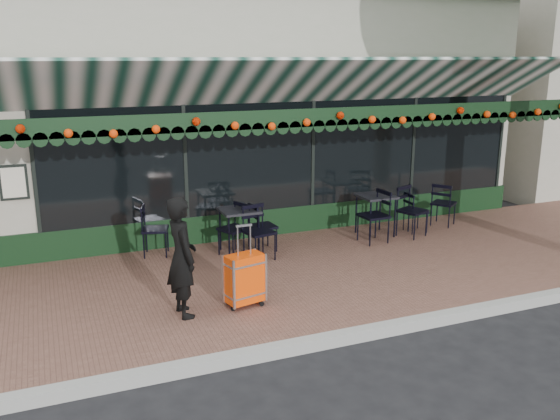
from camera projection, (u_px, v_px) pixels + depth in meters
name	position (u px, v px, depth m)	size (l,w,h in m)	color
ground	(345.00, 339.00, 7.31)	(80.00, 80.00, 0.00)	black
sidewalk	(283.00, 279.00, 9.09)	(18.00, 4.00, 0.15)	brown
curb	(348.00, 336.00, 7.22)	(18.00, 0.16, 0.15)	#9E9E99
restaurant_building	(188.00, 105.00, 13.76)	(12.00, 9.60, 4.50)	#A3A18E
woman	(182.00, 257.00, 7.47)	(0.57, 0.37, 1.56)	black
suitcase	(245.00, 279.00, 7.84)	(0.54, 0.37, 1.12)	#FD4608
cafe_table_a	(376.00, 199.00, 10.88)	(0.62, 0.62, 0.77)	black
cafe_table_b	(239.00, 214.00, 9.89)	(0.62, 0.62, 0.76)	black
chair_a_left	(373.00, 216.00, 10.52)	(0.47, 0.47, 0.95)	black
chair_a_right	(416.00, 212.00, 11.17)	(0.38, 0.38, 0.77)	black
chair_a_front	(412.00, 211.00, 10.87)	(0.47, 0.47, 0.94)	black
chair_a_extra	(444.00, 204.00, 11.59)	(0.43, 0.43, 0.86)	black
chair_b_left	(234.00, 229.00, 9.84)	(0.44, 0.44, 0.88)	black
chair_b_right	(263.00, 227.00, 10.07)	(0.42, 0.42, 0.84)	black
chair_b_front	(259.00, 233.00, 9.63)	(0.45, 0.45, 0.91)	black
chair_solo	(155.00, 230.00, 9.84)	(0.44, 0.44, 0.87)	black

